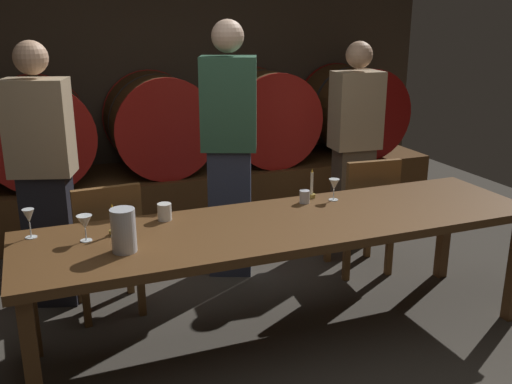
# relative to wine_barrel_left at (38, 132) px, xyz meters

# --- Properties ---
(ground_plane) EXTENTS (7.65, 7.65, 0.00)m
(ground_plane) POSITION_rel_wine_barrel_left_xyz_m (1.01, -2.58, -0.91)
(ground_plane) COLOR #3F3A33
(back_wall) EXTENTS (5.88, 0.24, 2.64)m
(back_wall) POSITION_rel_wine_barrel_left_xyz_m (1.01, 0.55, 0.41)
(back_wall) COLOR #473A2D
(back_wall) RESTS_ON ground
(barrel_shelf) EXTENTS (5.29, 0.90, 0.47)m
(barrel_shelf) POSITION_rel_wine_barrel_left_xyz_m (1.01, 0.00, -0.67)
(barrel_shelf) COLOR brown
(barrel_shelf) RESTS_ON ground
(wine_barrel_left) EXTENTS (0.88, 0.77, 0.88)m
(wine_barrel_left) POSITION_rel_wine_barrel_left_xyz_m (0.00, 0.00, 0.00)
(wine_barrel_left) COLOR #513319
(wine_barrel_left) RESTS_ON barrel_shelf
(wine_barrel_center) EXTENTS (0.88, 0.77, 0.88)m
(wine_barrel_center) POSITION_rel_wine_barrel_left_xyz_m (1.01, 0.00, 0.00)
(wine_barrel_center) COLOR #513319
(wine_barrel_center) RESTS_ON barrel_shelf
(wine_barrel_right) EXTENTS (0.88, 0.77, 0.88)m
(wine_barrel_right) POSITION_rel_wine_barrel_left_xyz_m (2.03, 0.00, 0.00)
(wine_barrel_right) COLOR brown
(wine_barrel_right) RESTS_ON barrel_shelf
(wine_barrel_far_right) EXTENTS (0.88, 0.77, 0.88)m
(wine_barrel_far_right) POSITION_rel_wine_barrel_left_xyz_m (3.00, 0.00, 0.00)
(wine_barrel_far_right) COLOR #513319
(wine_barrel_far_right) RESTS_ON barrel_shelf
(dining_table) EXTENTS (2.95, 0.79, 0.73)m
(dining_table) POSITION_rel_wine_barrel_left_xyz_m (1.24, -2.29, -0.24)
(dining_table) COLOR brown
(dining_table) RESTS_ON ground
(chair_left) EXTENTS (0.42, 0.42, 0.88)m
(chair_left) POSITION_rel_wine_barrel_left_xyz_m (0.32, -1.63, -0.42)
(chair_left) COLOR brown
(chair_left) RESTS_ON ground
(chair_right) EXTENTS (0.43, 0.43, 0.88)m
(chair_right) POSITION_rel_wine_barrel_left_xyz_m (2.14, -1.68, -0.42)
(chair_right) COLOR brown
(chair_right) RESTS_ON ground
(guest_left) EXTENTS (0.44, 0.34, 1.70)m
(guest_left) POSITION_rel_wine_barrel_left_xyz_m (-0.00, -1.32, -0.04)
(guest_left) COLOR black
(guest_left) RESTS_ON ground
(guest_center) EXTENTS (0.44, 0.37, 1.82)m
(guest_center) POSITION_rel_wine_barrel_left_xyz_m (1.23, -1.32, 0.03)
(guest_center) COLOR #33384C
(guest_center) RESTS_ON ground
(guest_right) EXTENTS (0.40, 0.27, 1.65)m
(guest_right) POSITION_rel_wine_barrel_left_xyz_m (2.36, -1.13, -0.06)
(guest_right) COLOR brown
(guest_right) RESTS_ON ground
(candle_left) EXTENTS (0.05, 0.05, 0.18)m
(candle_left) POSITION_rel_wine_barrel_left_xyz_m (0.30, -2.15, -0.13)
(candle_left) COLOR olive
(candle_left) RESTS_ON dining_table
(candle_right) EXTENTS (0.05, 0.05, 0.19)m
(candle_right) POSITION_rel_wine_barrel_left_xyz_m (1.56, -1.96, -0.12)
(candle_right) COLOR olive
(candle_right) RESTS_ON dining_table
(pitcher) EXTENTS (0.12, 0.12, 0.22)m
(pitcher) POSITION_rel_wine_barrel_left_xyz_m (0.32, -2.39, -0.07)
(pitcher) COLOR silver
(pitcher) RESTS_ON dining_table
(wine_glass_left) EXTENTS (0.06, 0.06, 0.16)m
(wine_glass_left) POSITION_rel_wine_barrel_left_xyz_m (-0.10, -2.03, -0.06)
(wine_glass_left) COLOR white
(wine_glass_left) RESTS_ON dining_table
(wine_glass_center) EXTENTS (0.08, 0.08, 0.14)m
(wine_glass_center) POSITION_rel_wine_barrel_left_xyz_m (0.16, -2.18, -0.08)
(wine_glass_center) COLOR white
(wine_glass_center) RESTS_ON dining_table
(wine_glass_right) EXTENTS (0.07, 0.07, 0.14)m
(wine_glass_right) POSITION_rel_wine_barrel_left_xyz_m (1.67, -2.05, -0.08)
(wine_glass_right) COLOR white
(wine_glass_right) RESTS_ON dining_table
(cup_left) EXTENTS (0.08, 0.08, 0.10)m
(cup_left) POSITION_rel_wine_barrel_left_xyz_m (0.60, -2.02, -0.13)
(cup_left) COLOR white
(cup_left) RESTS_ON dining_table
(cup_right) EXTENTS (0.06, 0.06, 0.08)m
(cup_right) POSITION_rel_wine_barrel_left_xyz_m (1.47, -2.03, -0.14)
(cup_right) COLOR silver
(cup_right) RESTS_ON dining_table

